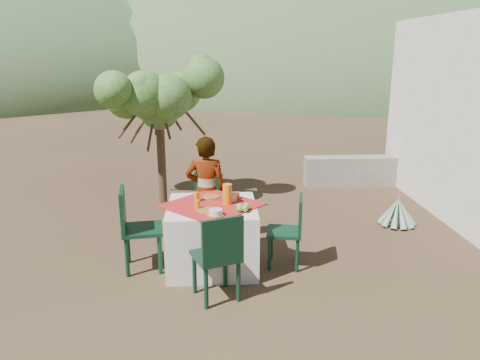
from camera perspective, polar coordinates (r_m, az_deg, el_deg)
The scene contains 24 objects.
ground at distance 5.65m, azimuth -9.13°, elevation -10.65°, with size 160.00×160.00×0.00m, color #362018.
table at distance 5.53m, azimuth -3.39°, elevation -6.75°, with size 1.30×1.30×0.76m.
chair_far at distance 6.41m, azimuth -4.06°, elevation -2.65°, with size 0.48×0.48×0.86m.
chair_near at distance 4.72m, azimuth -2.62°, elevation -8.99°, with size 0.56×0.56×0.93m.
chair_left at distance 5.51m, azimuth -12.73°, elevation -5.40°, with size 0.51×0.51×0.98m.
chair_right at distance 5.51m, azimuth 6.21°, elevation -5.84°, with size 0.46×0.46×0.86m.
person at distance 6.01m, azimuth -4.14°, elevation -1.44°, with size 0.53×0.35×1.45m, color #8C6651.
shrub_tree at distance 7.61m, azimuth -9.30°, elevation 9.18°, with size 1.79×1.76×2.10m.
agave at distance 7.21m, azimuth 18.64°, elevation -3.78°, with size 0.54×0.55×0.58m.
stone_wall at distance 9.23m, azimuth 15.90°, elevation 1.10°, with size 2.60×0.35×0.55m, color gray.
hill_near_right at distance 42.67m, azimuth 12.62°, elevation 11.76°, with size 48.00×48.00×20.00m, color #38512D.
hill_far_center at distance 57.29m, azimuth -7.95°, elevation 12.83°, with size 60.00×60.00×24.00m, color slate.
hill_far_right at distance 57.99m, azimuth 25.61°, elevation 11.53°, with size 36.00×36.00×14.00m, color slate.
plate_far at distance 5.66m, azimuth -3.56°, elevation -2.04°, with size 0.22×0.22×0.01m, color brown.
plate_near at distance 5.18m, azimuth -3.98°, elevation -3.73°, with size 0.24×0.24×0.01m, color brown.
glass_far at distance 5.51m, azimuth -5.31°, elevation -2.04°, with size 0.07×0.07×0.11m, color orange.
glass_near at distance 5.24m, azimuth -5.20°, elevation -3.01°, with size 0.06×0.06×0.10m, color orange.
juice_pitcher at distance 5.38m, azimuth -1.55°, elevation -1.72°, with size 0.11×0.11×0.24m, color orange.
bowl_plate at distance 5.05m, azimuth -2.97°, elevation -4.26°, with size 0.20×0.20×0.01m, color brown.
white_bowl at distance 5.03m, azimuth -2.97°, elevation -3.90°, with size 0.15×0.15×0.05m, color silver.
jar_left at distance 5.51m, azimuth -0.77°, elevation -2.03°, with size 0.06×0.06×0.10m, color #C55222.
jar_right at distance 5.58m, azimuth -0.33°, elevation -1.88°, with size 0.05×0.05×0.08m, color #C55222.
napkin_holder at distance 5.48m, azimuth -0.84°, elevation -2.18°, with size 0.07×0.04×0.09m, color silver.
fruit_cluster at distance 5.17m, azimuth 0.32°, elevation -3.36°, with size 0.16×0.15×0.08m.
Camera 1 is at (0.61, -5.05, 2.47)m, focal length 35.00 mm.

